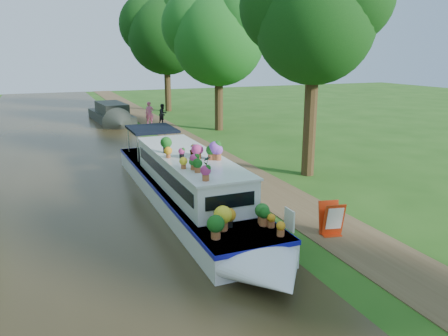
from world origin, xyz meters
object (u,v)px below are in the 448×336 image
plant_boat (189,184)px  sandwich_board (332,220)px  pedestrian_dark (163,114)px  second_boat (112,115)px  pedestrian_pink (150,113)px

plant_boat → sandwich_board: 4.85m
sandwich_board → pedestrian_dark: pedestrian_dark is taller
second_boat → sandwich_board: bearing=-88.1°
plant_boat → pedestrian_dark: 18.26m
second_boat → pedestrian_pink: size_ratio=4.66×
second_boat → pedestrian_dark: bearing=-39.7°
pedestrian_dark → second_boat: bearing=112.2°
pedestrian_dark → plant_boat: bearing=-134.5°
plant_boat → pedestrian_dark: bearing=77.9°
plant_boat → sandwich_board: (3.06, -3.74, -0.38)m
plant_boat → pedestrian_dark: (3.84, 17.85, -0.08)m
second_boat → pedestrian_pink: pedestrian_pink is taller
sandwich_board → pedestrian_pink: bearing=102.7°
plant_boat → second_boat: 20.24m
sandwich_board → second_boat: bearing=108.2°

